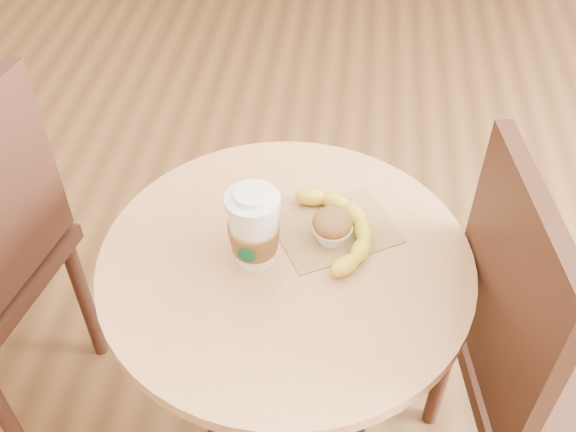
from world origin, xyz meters
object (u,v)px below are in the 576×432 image
object	(u,v)px
coffee_cup	(254,230)
banana	(335,230)
chair_right	(546,362)
muffin	(332,227)
cafe_table	(286,318)

from	to	relation	value
coffee_cup	banana	size ratio (longest dim) A/B	0.68
chair_right	muffin	bearing A→B (deg)	65.46
muffin	coffee_cup	bearing A→B (deg)	-156.26
cafe_table	coffee_cup	distance (m)	0.28
chair_right	banana	distance (m)	0.52
chair_right	coffee_cup	size ratio (longest dim) A/B	5.85
chair_right	muffin	size ratio (longest dim) A/B	12.28
chair_right	banana	xyz separation A→B (m)	(-0.45, 0.13, 0.20)
cafe_table	chair_right	world-z (taller)	chair_right
cafe_table	muffin	bearing A→B (deg)	34.32
coffee_cup	muffin	world-z (taller)	coffee_cup
cafe_table	chair_right	xyz separation A→B (m)	(0.55, -0.06, 0.01)
muffin	cafe_table	bearing A→B (deg)	-145.68
cafe_table	chair_right	bearing A→B (deg)	-6.62
coffee_cup	banana	xyz separation A→B (m)	(0.16, 0.07, -0.06)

